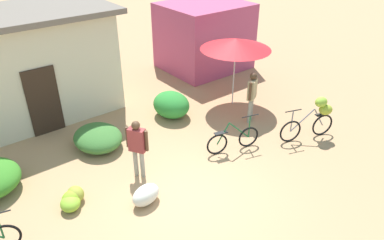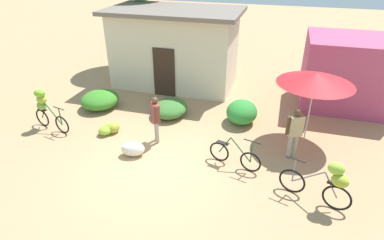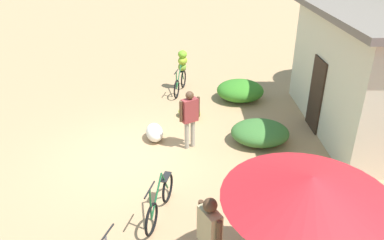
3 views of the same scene
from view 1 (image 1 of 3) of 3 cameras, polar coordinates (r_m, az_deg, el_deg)
name	(u,v)px [view 1 (image 1 of 3)]	position (r m, az deg, el deg)	size (l,w,h in m)	color
ground_plane	(188,195)	(8.60, -0.68, -11.65)	(60.00, 60.00, 0.00)	tan
building_low	(24,66)	(12.24, -24.79, 7.71)	(5.56, 3.29, 3.27)	beige
shop_pink	(204,36)	(15.20, 1.92, 12.93)	(3.20, 2.80, 2.61)	#B4466C
hedge_bush_front_right	(98,138)	(10.39, -14.48, -2.68)	(1.27, 1.51, 0.56)	#3A6E2F
hedge_bush_mid	(171,105)	(11.54, -3.25, 2.41)	(1.07, 1.27, 0.80)	#2E8A33
market_umbrella	(236,44)	(11.76, 6.85, 11.73)	(2.25, 2.25, 2.27)	beige
bicycle_near_pile	(233,139)	(9.93, 6.45, -3.04)	(1.53, 0.46, 0.98)	black
bicycle_center_loaded	(316,115)	(10.85, 18.84, 0.73)	(1.66, 0.72, 1.23)	black
banana_pile_on_ground	(73,198)	(8.68, -18.14, -11.57)	(0.70, 0.74, 0.35)	#8FB52A
produce_sack	(146,195)	(8.33, -7.22, -11.52)	(0.70, 0.44, 0.44)	silver
person_vendor	(252,92)	(11.11, 9.34, 4.27)	(0.52, 0.37, 1.61)	gray
person_bystander	(137,144)	(8.70, -8.53, -3.69)	(0.38, 0.51, 1.54)	gray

